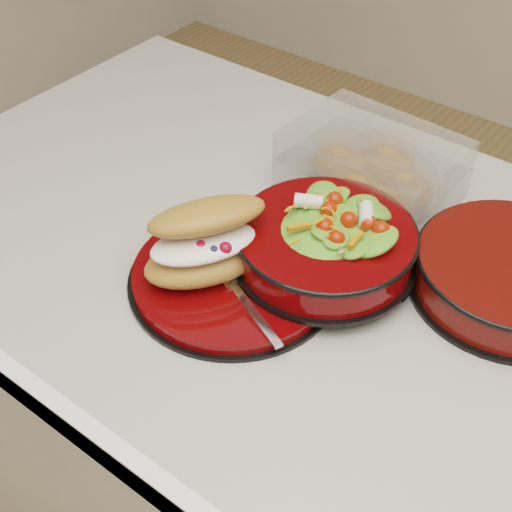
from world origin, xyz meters
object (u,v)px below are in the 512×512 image
Objects in this scene: salad_bowl at (326,238)px; pastry_box at (371,168)px; island_counter at (294,447)px; dinner_plate at (234,276)px; fork at (246,303)px; extra_bowl at (512,274)px; croissant at (207,243)px.

salad_bowl is 0.98× the size of pastry_box.
island_counter is 4.61× the size of dinner_plate.
extra_bowl is at bearing -21.34° from fork.
croissant is 0.09m from fork.
extra_bowl is (0.24, 0.10, 0.48)m from island_counter.
salad_bowl is 1.68× the size of fork.
island_counter is at bearing 162.01° from salad_bowl.
island_counter is 8.85× the size of fork.
salad_bowl reaches higher than fork.
pastry_box is (0.04, 0.27, 0.03)m from dinner_plate.
salad_bowl is 0.23m from extra_bowl.
dinner_plate is at bearing -132.44° from salad_bowl.
croissant is at bearing -143.95° from dinner_plate.
fork is 0.59× the size of pastry_box.
extra_bowl reaches higher than island_counter.
island_counter is at bearing 25.14° from fork.
pastry_box is (0.06, 0.29, -0.02)m from croissant.
fork is (0.07, -0.02, -0.04)m from croissant.
island_counter is 0.54m from extra_bowl.
extra_bowl is (0.28, 0.20, 0.02)m from dinner_plate.
dinner_plate is at bearing 76.53° from fork.
fork is at bearing -88.69° from island_counter.
fork is (0.00, -0.13, 0.47)m from island_counter.
dinner_plate is 0.06m from fork.
salad_bowl is at bearing 9.91° from fork.
extra_bowl is at bearing -13.59° from pastry_box.
extra_bowl reaches higher than fork.
island_counter is 0.53m from croissant.
pastry_box is 0.96× the size of extra_bowl.
salad_bowl is (0.03, -0.01, 0.50)m from island_counter.
salad_bowl is 0.95× the size of extra_bowl.
dinner_plate is 0.13m from salad_bowl.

